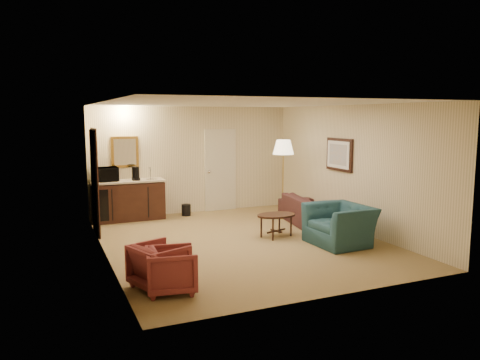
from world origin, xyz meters
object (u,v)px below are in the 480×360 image
at_px(sofa, 312,206).
at_px(rose_chair_near, 171,268).
at_px(floor_lamp, 283,179).
at_px(microwave, 105,173).
at_px(coffee_maker, 136,173).
at_px(teal_armchair, 340,218).
at_px(waste_bin, 186,210).
at_px(rose_chair_far, 159,263).
at_px(coffee_table, 276,225).
at_px(wetbar_cabinet, 128,200).

height_order(sofa, rose_chair_near, sofa).
bearing_deg(floor_lamp, sofa, -73.96).
bearing_deg(microwave, rose_chair_near, -87.97).
relative_size(rose_chair_near, coffee_maker, 2.15).
bearing_deg(teal_armchair, sofa, 164.73).
distance_m(waste_bin, microwave, 2.09).
bearing_deg(waste_bin, sofa, -41.84).
height_order(rose_chair_near, rose_chair_far, rose_chair_far).
bearing_deg(waste_bin, rose_chair_far, -111.18).
relative_size(coffee_table, floor_lamp, 0.43).
relative_size(sofa, rose_chair_far, 3.06).
distance_m(wetbar_cabinet, rose_chair_near, 4.73).
bearing_deg(coffee_table, wetbar_cabinet, 132.02).
distance_m(rose_chair_far, waste_bin, 4.74).
distance_m(sofa, microwave, 4.66).
relative_size(sofa, floor_lamp, 1.14).
relative_size(rose_chair_far, waste_bin, 2.51).
height_order(rose_chair_near, coffee_table, rose_chair_near).
height_order(wetbar_cabinet, coffee_table, wetbar_cabinet).
xyz_separation_m(rose_chair_far, coffee_table, (2.78, 1.80, -0.12)).
distance_m(rose_chair_far, coffee_table, 3.31).
distance_m(teal_armchair, floor_lamp, 2.44).
height_order(wetbar_cabinet, sofa, wetbar_cabinet).
height_order(sofa, microwave, microwave).
height_order(rose_chair_far, coffee_maker, coffee_maker).
height_order(wetbar_cabinet, rose_chair_far, wetbar_cabinet).
bearing_deg(floor_lamp, microwave, 161.95).
height_order(wetbar_cabinet, microwave, microwave).
distance_m(waste_bin, coffee_maker, 1.50).
bearing_deg(teal_armchair, wetbar_cabinet, -140.58).
relative_size(rose_chair_near, floor_lamp, 0.36).
xyz_separation_m(sofa, rose_chair_far, (-3.96, -2.40, -0.07)).
bearing_deg(coffee_table, waste_bin, 112.21).
bearing_deg(wetbar_cabinet, sofa, -30.08).
relative_size(sofa, waste_bin, 7.69).
distance_m(coffee_table, microwave, 4.08).
bearing_deg(wetbar_cabinet, rose_chair_far, -94.59).
distance_m(teal_armchair, coffee_maker, 4.74).
xyz_separation_m(sofa, waste_bin, (-2.25, 2.01, -0.27)).
bearing_deg(coffee_table, rose_chair_near, -142.61).
bearing_deg(rose_chair_far, microwave, -18.57).
bearing_deg(coffee_maker, rose_chair_near, -79.15).
height_order(coffee_table, coffee_maker, coffee_maker).
bearing_deg(rose_chair_near, wetbar_cabinet, 6.44).
relative_size(waste_bin, coffee_maker, 0.88).
distance_m(wetbar_cabinet, waste_bin, 1.39).
xyz_separation_m(floor_lamp, microwave, (-3.84, 1.25, 0.19)).
xyz_separation_m(rose_chair_far, floor_lamp, (3.71, 3.27, 0.58)).
distance_m(rose_chair_far, microwave, 4.59).
bearing_deg(sofa, rose_chair_far, 129.69).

